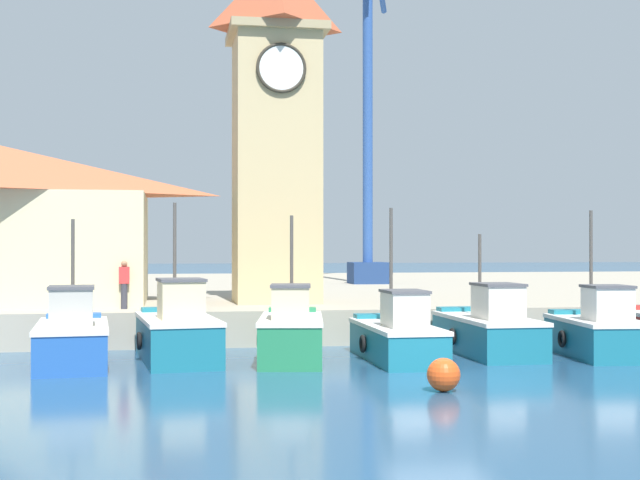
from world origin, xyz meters
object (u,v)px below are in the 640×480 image
at_px(fishing_boat_left_inner, 291,334).
at_px(fishing_boat_left_outer, 177,333).
at_px(mooring_buoy, 444,375).
at_px(dock_worker_near_tower, 124,284).
at_px(fishing_boat_mid_right, 598,332).
at_px(fishing_boat_mid_left, 397,336).
at_px(clock_tower, 276,118).
at_px(fishing_boat_far_left, 72,338).
at_px(fishing_boat_center, 488,330).
at_px(port_crane_near, 368,135).

bearing_deg(fishing_boat_left_inner, fishing_boat_left_outer, 170.11).
distance_m(mooring_buoy, dock_worker_near_tower, 13.58).
height_order(fishing_boat_mid_right, mooring_buoy, fishing_boat_mid_right).
bearing_deg(fishing_boat_mid_left, clock_tower, 106.76).
xyz_separation_m(fishing_boat_left_outer, mooring_buoy, (5.88, -6.38, -0.43)).
bearing_deg(fishing_boat_left_outer, clock_tower, 63.40).
relative_size(fishing_boat_mid_right, dock_worker_near_tower, 2.71).
distance_m(fishing_boat_left_outer, dock_worker_near_tower, 5.20).
xyz_separation_m(fishing_boat_left_inner, mooring_buoy, (2.68, -5.82, -0.41)).
xyz_separation_m(fishing_boat_far_left, fishing_boat_center, (12.18, 0.58, -0.01)).
distance_m(port_crane_near, dock_worker_near_tower, 23.82).
height_order(clock_tower, mooring_buoy, clock_tower).
relative_size(fishing_boat_center, mooring_buoy, 6.88).
xyz_separation_m(fishing_boat_left_inner, fishing_boat_mid_right, (9.13, -0.52, -0.05)).
bearing_deg(mooring_buoy, fishing_boat_left_outer, 132.67).
bearing_deg(fishing_boat_left_outer, fishing_boat_left_inner, -9.89).
height_order(fishing_boat_far_left, dock_worker_near_tower, fishing_boat_far_left).
bearing_deg(fishing_boat_center, fishing_boat_far_left, -177.25).
bearing_deg(fishing_boat_mid_right, port_crane_near, 93.35).
height_order(fishing_boat_mid_left, mooring_buoy, fishing_boat_mid_left).
bearing_deg(dock_worker_near_tower, fishing_boat_mid_right, -22.52).
bearing_deg(mooring_buoy, clock_tower, 98.94).
xyz_separation_m(fishing_boat_mid_right, mooring_buoy, (-6.45, -5.31, -0.36)).
height_order(clock_tower, port_crane_near, port_crane_near).
distance_m(port_crane_near, mooring_buoy, 31.65).
bearing_deg(fishing_boat_mid_left, mooring_buoy, -93.58).
xyz_separation_m(clock_tower, port_crane_near, (7.19, 16.07, 1.52)).
bearing_deg(fishing_boat_mid_right, fishing_boat_far_left, 177.97).
xyz_separation_m(fishing_boat_far_left, clock_tower, (6.57, 7.94, 7.33)).
distance_m(fishing_boat_far_left, port_crane_near, 29.05).
distance_m(fishing_boat_left_inner, mooring_buoy, 6.42).
bearing_deg(fishing_boat_center, clock_tower, 127.31).
bearing_deg(mooring_buoy, dock_worker_near_tower, 124.32).
height_order(fishing_boat_far_left, fishing_boat_left_inner, fishing_boat_left_inner).
xyz_separation_m(fishing_boat_mid_left, port_crane_near, (4.68, 24.40, 8.91)).
bearing_deg(port_crane_near, fishing_boat_left_inner, -107.76).
relative_size(fishing_boat_far_left, clock_tower, 0.34).
xyz_separation_m(clock_tower, dock_worker_near_tower, (-5.43, -2.66, -6.05)).
relative_size(fishing_boat_far_left, fishing_boat_mid_left, 0.97).
bearing_deg(fishing_boat_mid_left, port_crane_near, 79.15).
xyz_separation_m(fishing_boat_left_inner, fishing_boat_mid_left, (3.02, -0.37, -0.09)).
height_order(fishing_boat_left_outer, fishing_boat_left_inner, fishing_boat_left_outer).
bearing_deg(fishing_boat_center, fishing_boat_mid_left, -162.46).
xyz_separation_m(fishing_boat_center, port_crane_near, (1.58, 23.42, 8.86)).
bearing_deg(fishing_boat_left_inner, clock_tower, 86.33).
relative_size(clock_tower, mooring_buoy, 19.25).
distance_m(fishing_boat_left_inner, fishing_boat_mid_right, 9.15).
distance_m(fishing_boat_mid_left, mooring_buoy, 5.47).
distance_m(fishing_boat_mid_left, fishing_boat_mid_right, 6.12).
relative_size(fishing_boat_center, clock_tower, 0.36).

